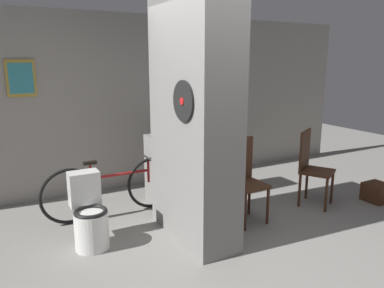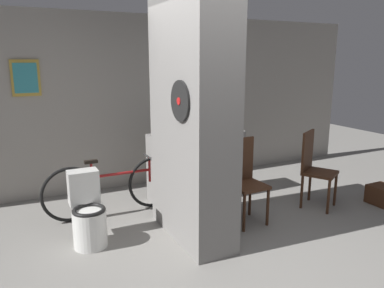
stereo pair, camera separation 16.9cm
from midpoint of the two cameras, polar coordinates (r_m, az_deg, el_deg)
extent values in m
plane|color=gray|center=(3.95, 4.96, -16.74)|extent=(14.00, 14.00, 0.00)
cube|color=gray|center=(5.84, -9.19, 6.33)|extent=(8.00, 0.06, 2.60)
cube|color=#B79338|center=(5.45, -25.44, 9.03)|extent=(0.36, 0.02, 0.48)
cube|color=teal|center=(5.44, -25.43, 9.03)|extent=(0.30, 0.01, 0.39)
cube|color=#B79338|center=(6.43, 3.73, 9.28)|extent=(0.44, 0.02, 0.34)
cube|color=#D86633|center=(6.42, 3.80, 9.27)|extent=(0.36, 0.01, 0.28)
cube|color=#B79338|center=(6.03, -2.82, 11.91)|extent=(0.28, 0.02, 0.38)
cube|color=#4C9959|center=(6.02, -2.76, 11.91)|extent=(0.23, 0.01, 0.31)
cube|color=gray|center=(3.97, -1.01, 3.49)|extent=(0.47, 1.26, 2.60)
cylinder|color=black|center=(3.61, -2.69, 6.53)|extent=(0.03, 0.40, 0.40)
cylinder|color=red|center=(3.60, -2.91, 6.52)|extent=(0.01, 0.07, 0.07)
cube|color=gray|center=(5.32, -0.52, -3.25)|extent=(1.35, 0.44, 0.95)
cylinder|color=silver|center=(4.16, -16.18, -12.55)|extent=(0.35, 0.35, 0.40)
torus|color=black|center=(4.07, -16.37, -9.88)|extent=(0.34, 0.34, 0.04)
cube|color=silver|center=(4.23, -17.22, -6.52)|extent=(0.32, 0.20, 0.38)
cylinder|color=#422616|center=(4.40, 6.98, -10.26)|extent=(0.04, 0.04, 0.45)
cylinder|color=#422616|center=(4.60, 10.43, -9.30)|extent=(0.04, 0.04, 0.45)
cylinder|color=#422616|center=(4.65, 4.35, -8.87)|extent=(0.04, 0.04, 0.45)
cylinder|color=#422616|center=(4.85, 7.72, -8.05)|extent=(0.04, 0.04, 0.45)
cube|color=#422616|center=(4.53, 7.46, -6.22)|extent=(0.42, 0.42, 0.04)
cube|color=#422616|center=(4.59, 6.14, -2.26)|extent=(0.40, 0.05, 0.53)
cylinder|color=#422616|center=(5.14, 18.88, -7.40)|extent=(0.04, 0.04, 0.45)
cylinder|color=#422616|center=(5.46, 19.73, -6.28)|extent=(0.04, 0.04, 0.45)
cylinder|color=#422616|center=(5.22, 15.18, -6.84)|extent=(0.04, 0.04, 0.45)
cylinder|color=#422616|center=(5.54, 16.23, -5.77)|extent=(0.04, 0.04, 0.45)
cube|color=#422616|center=(5.26, 17.68, -4.03)|extent=(0.54, 0.54, 0.04)
cube|color=#422616|center=(5.24, 15.94, -0.80)|extent=(0.36, 0.22, 0.53)
torus|color=black|center=(4.76, -19.18, -7.54)|extent=(0.69, 0.04, 0.69)
torus|color=black|center=(5.02, -7.01, -5.85)|extent=(0.69, 0.04, 0.69)
cylinder|color=maroon|center=(4.80, -13.03, -4.69)|extent=(0.98, 0.04, 0.04)
cylinder|color=maroon|center=(4.75, -16.15, -5.09)|extent=(0.03, 0.03, 0.36)
cylinder|color=maroon|center=(4.94, -7.64, -3.96)|extent=(0.03, 0.03, 0.33)
cube|color=black|center=(4.69, -16.30, -2.76)|extent=(0.16, 0.06, 0.04)
cylinder|color=#262626|center=(4.90, -7.70, -2.13)|extent=(0.03, 0.42, 0.03)
cylinder|color=#19598C|center=(5.19, -2.07, 2.73)|extent=(0.06, 0.06, 0.18)
cylinder|color=#19598C|center=(5.16, -2.08, 4.16)|extent=(0.02, 0.02, 0.08)
sphere|color=#333333|center=(5.16, -2.09, 4.67)|extent=(0.03, 0.03, 0.03)
cylinder|color=silver|center=(5.22, -0.82, 2.55)|extent=(0.09, 0.09, 0.14)
cylinder|color=silver|center=(5.21, -0.82, 3.59)|extent=(0.04, 0.04, 0.06)
sphere|color=#333333|center=(5.20, -0.82, 4.03)|extent=(0.04, 0.04, 0.04)
cube|color=#422616|center=(5.83, 25.62, -6.65)|extent=(0.32, 0.32, 0.25)
camera|label=1|loc=(0.08, -91.08, -0.25)|focal=35.00mm
camera|label=2|loc=(0.08, 88.92, 0.25)|focal=35.00mm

